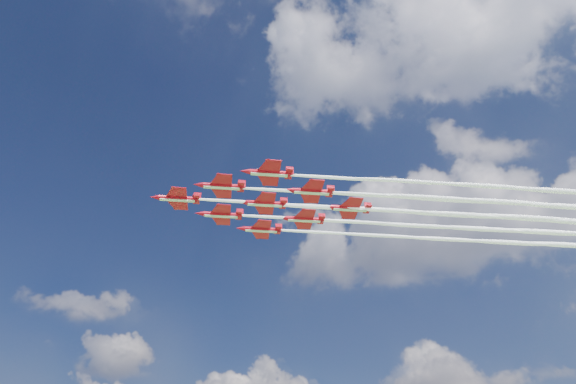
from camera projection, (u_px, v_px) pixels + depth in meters
name	position (u px, v px, depth m)	size (l,w,h in m)	color
jet_lead	(445.00, 214.00, 142.10)	(119.51, 80.17, 3.01)	#B70A1A
jet_row2_port	(496.00, 202.00, 137.49)	(119.51, 80.17, 3.01)	#B70A1A
jet_row2_starb	(475.00, 228.00, 148.65)	(119.51, 80.17, 3.01)	#B70A1A
jet_row3_port	(551.00, 190.00, 132.88)	(119.51, 80.17, 3.01)	#B70A1A
jet_row3_centre	(525.00, 218.00, 144.04)	(119.51, 80.17, 3.01)	#B70A1A
jet_row3_starb	(503.00, 242.00, 155.20)	(119.51, 80.17, 3.01)	#B70A1A
jet_row4_starb	(551.00, 233.00, 150.58)	(119.51, 80.17, 3.01)	#B70A1A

